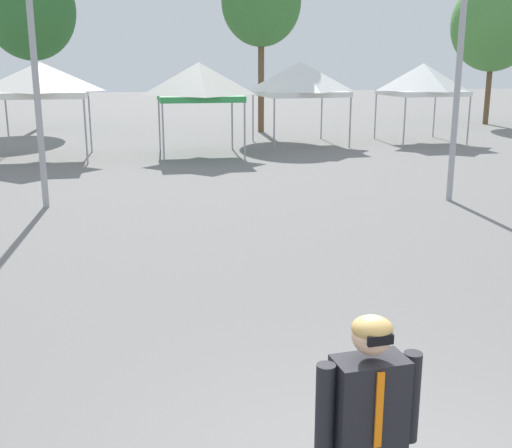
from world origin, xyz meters
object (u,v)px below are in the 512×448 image
object	(u,v)px
canopy_tent_center	(423,79)
person_foreground	(367,435)
tree_behind_tents_right	(30,10)
tree_behind_tents_center	(494,24)
tree_behind_tents_left	(261,2)
canopy_tent_behind_left	(199,82)
canopy_tent_far_right	(300,79)
canopy_tent_behind_center	(41,80)

from	to	relation	value
canopy_tent_center	person_foreground	bearing A→B (deg)	-116.81
tree_behind_tents_right	tree_behind_tents_center	bearing A→B (deg)	-5.67
tree_behind_tents_right	tree_behind_tents_left	world-z (taller)	tree_behind_tents_right
canopy_tent_behind_left	tree_behind_tents_left	world-z (taller)	tree_behind_tents_left
canopy_tent_far_right	tree_behind_tents_right	bearing A→B (deg)	141.81
canopy_tent_behind_left	tree_behind_tents_center	xyz separation A→B (m)	(16.24, 8.52, 2.55)
canopy_tent_center	person_foreground	distance (m)	23.66
tree_behind_tents_right	person_foreground	bearing A→B (deg)	-79.92
canopy_tent_behind_center	canopy_tent_far_right	bearing A→B (deg)	12.20
canopy_tent_center	tree_behind_tents_left	distance (m)	8.21
canopy_tent_center	canopy_tent_far_right	bearing A→B (deg)	178.03
canopy_tent_behind_center	person_foreground	size ratio (longest dim) A/B	1.79
person_foreground	tree_behind_tents_right	size ratio (longest dim) A/B	0.22
canopy_tent_behind_center	canopy_tent_behind_left	world-z (taller)	canopy_tent_behind_center
canopy_tent_behind_left	canopy_tent_center	bearing A→B (deg)	12.53
canopy_tent_far_right	tree_behind_tents_left	distance (m)	5.89
person_foreground	tree_behind_tents_right	xyz separation A→B (m)	(-5.30, 29.80, 4.55)
tree_behind_tents_left	person_foreground	bearing A→B (deg)	-101.01
canopy_tent_far_right	person_foreground	bearing A→B (deg)	-104.71
person_foreground	canopy_tent_behind_center	bearing A→B (deg)	101.33
canopy_tent_far_right	tree_behind_tents_right	xyz separation A→B (m)	(-10.87, 8.56, 3.04)
tree_behind_tents_center	canopy_tent_behind_left	bearing A→B (deg)	-152.32
canopy_tent_behind_left	tree_behind_tents_left	xyz separation A→B (m)	(3.73, 7.13, 3.27)
canopy_tent_behind_center	canopy_tent_far_right	size ratio (longest dim) A/B	0.95
canopy_tent_far_right	tree_behind_tents_right	world-z (taller)	tree_behind_tents_right
canopy_tent_behind_center	tree_behind_tents_center	size ratio (longest dim) A/B	0.43
canopy_tent_behind_left	canopy_tent_far_right	world-z (taller)	canopy_tent_far_right
person_foreground	canopy_tent_behind_left	bearing A→B (deg)	85.94
tree_behind_tents_left	canopy_tent_center	bearing A→B (deg)	-42.29
canopy_tent_behind_center	tree_behind_tents_center	world-z (taller)	tree_behind_tents_center
canopy_tent_far_right	person_foreground	distance (m)	22.02
canopy_tent_behind_left	canopy_tent_center	size ratio (longest dim) A/B	1.01
canopy_tent_behind_center	tree_behind_tents_center	distance (m)	23.13
canopy_tent_behind_center	canopy_tent_center	distance (m)	14.62
canopy_tent_behind_center	person_foreground	distance (m)	19.65
canopy_tent_center	tree_behind_tents_right	size ratio (longest dim) A/B	0.40
canopy_tent_center	tree_behind_tents_center	xyz separation A→B (m)	(6.95, 6.46, 2.57)
canopy_tent_behind_left	tree_behind_tents_center	distance (m)	18.52
canopy_tent_behind_center	canopy_tent_far_right	distance (m)	9.64
person_foreground	tree_behind_tents_center	xyz separation A→B (m)	(17.59, 27.53, 4.04)
tree_behind_tents_left	canopy_tent_behind_center	bearing A→B (deg)	-142.22
canopy_tent_behind_center	canopy_tent_far_right	xyz separation A→B (m)	(9.43, 2.04, -0.07)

